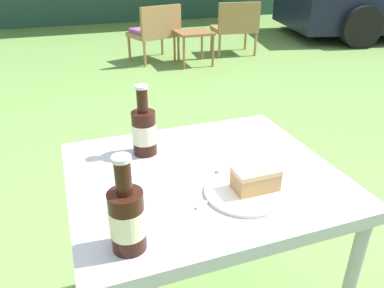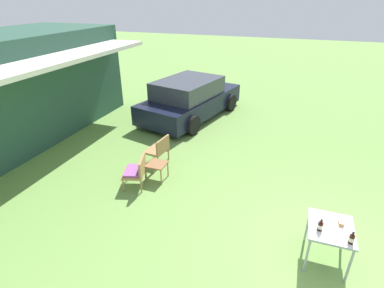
% 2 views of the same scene
% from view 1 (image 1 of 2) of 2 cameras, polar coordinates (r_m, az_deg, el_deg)
% --- Properties ---
extents(wicker_chair_cushioned, '(0.71, 0.62, 0.74)m').
position_cam_1_polar(wicker_chair_cushioned, '(5.23, -5.61, 16.89)').
color(wicker_chair_cushioned, '#9E7547').
rests_on(wicker_chair_cushioned, ground_plane).
extents(wicker_chair_plain, '(0.65, 0.53, 0.74)m').
position_cam_1_polar(wicker_chair_plain, '(5.62, 6.67, 17.55)').
color(wicker_chair_plain, '#9E7547').
rests_on(wicker_chair_plain, ground_plane).
extents(garden_side_table, '(0.45, 0.45, 0.43)m').
position_cam_1_polar(garden_side_table, '(5.06, 0.21, 16.17)').
color(garden_side_table, brown).
rests_on(garden_side_table, ground_plane).
extents(patio_table, '(0.80, 0.70, 0.72)m').
position_cam_1_polar(patio_table, '(1.19, 1.64, -7.58)').
color(patio_table, '#9EA3A8').
rests_on(patio_table, ground_plane).
extents(cake_on_plate, '(0.23, 0.23, 0.07)m').
position_cam_1_polar(cake_on_plate, '(1.06, 8.94, -6.17)').
color(cake_on_plate, silver).
rests_on(cake_on_plate, patio_table).
extents(cola_bottle_near, '(0.08, 0.08, 0.24)m').
position_cam_1_polar(cola_bottle_near, '(1.24, -7.31, 2.08)').
color(cola_bottle_near, black).
rests_on(cola_bottle_near, patio_table).
extents(cola_bottle_far, '(0.08, 0.08, 0.24)m').
position_cam_1_polar(cola_bottle_far, '(0.85, -9.87, -11.00)').
color(cola_bottle_far, black).
rests_on(cola_bottle_far, patio_table).
extents(fork, '(0.19, 0.09, 0.01)m').
position_cam_1_polar(fork, '(1.05, 4.55, -7.54)').
color(fork, silver).
rests_on(fork, patio_table).
extents(loose_bottle_cap, '(0.03, 0.03, 0.01)m').
position_cam_1_polar(loose_bottle_cap, '(1.15, 4.46, -4.11)').
color(loose_bottle_cap, silver).
rests_on(loose_bottle_cap, patio_table).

